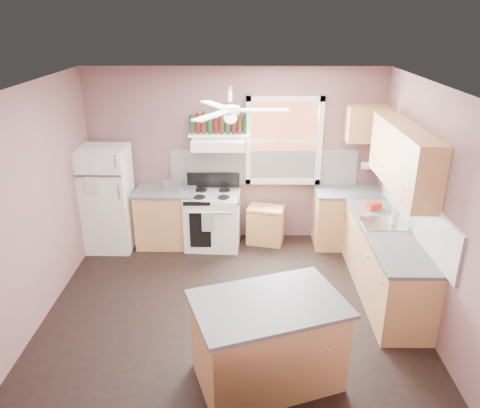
{
  "coord_description": "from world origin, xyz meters",
  "views": [
    {
      "loc": [
        0.15,
        -4.96,
        3.4
      ],
      "look_at": [
        0.1,
        0.3,
        1.25
      ],
      "focal_mm": 35.0,
      "sensor_mm": 36.0,
      "label": 1
    }
  ],
  "objects_px": {
    "stove": "(213,220)",
    "island": "(268,343)",
    "cart": "(265,226)",
    "toaster": "(174,185)",
    "refrigerator": "(108,199)"
  },
  "relations": [
    {
      "from": "stove",
      "to": "island",
      "type": "bearing_deg",
      "value": -72.86
    },
    {
      "from": "cart",
      "to": "toaster",
      "type": "bearing_deg",
      "value": -163.84
    },
    {
      "from": "refrigerator",
      "to": "stove",
      "type": "bearing_deg",
      "value": 2.46
    },
    {
      "from": "refrigerator",
      "to": "cart",
      "type": "bearing_deg",
      "value": 4.34
    },
    {
      "from": "stove",
      "to": "cart",
      "type": "height_order",
      "value": "stove"
    },
    {
      "from": "stove",
      "to": "cart",
      "type": "bearing_deg",
      "value": 10.74
    },
    {
      "from": "refrigerator",
      "to": "stove",
      "type": "distance_m",
      "value": 1.62
    },
    {
      "from": "stove",
      "to": "island",
      "type": "height_order",
      "value": "same"
    },
    {
      "from": "refrigerator",
      "to": "stove",
      "type": "xyz_separation_m",
      "value": [
        1.58,
        0.06,
        -0.37
      ]
    },
    {
      "from": "toaster",
      "to": "island",
      "type": "relative_size",
      "value": 0.21
    },
    {
      "from": "stove",
      "to": "cart",
      "type": "relative_size",
      "value": 1.57
    },
    {
      "from": "toaster",
      "to": "refrigerator",
      "type": "bearing_deg",
      "value": -152.04
    },
    {
      "from": "cart",
      "to": "island",
      "type": "height_order",
      "value": "island"
    },
    {
      "from": "stove",
      "to": "cart",
      "type": "distance_m",
      "value": 0.84
    },
    {
      "from": "toaster",
      "to": "stove",
      "type": "distance_m",
      "value": 0.81
    }
  ]
}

